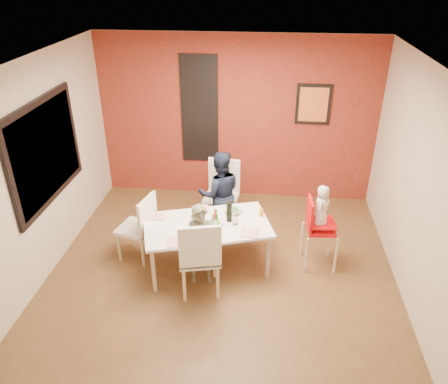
# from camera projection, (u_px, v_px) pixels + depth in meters

# --- Properties ---
(ground) EXTENTS (4.50, 4.50, 0.00)m
(ground) POSITION_uv_depth(u_px,v_px,m) (222.00, 273.00, 5.76)
(ground) COLOR brown
(ground) RESTS_ON ground
(ceiling) EXTENTS (4.50, 4.50, 0.02)m
(ceiling) POSITION_uv_depth(u_px,v_px,m) (221.00, 65.00, 4.48)
(ceiling) COLOR white
(ceiling) RESTS_ON wall_back
(wall_back) EXTENTS (4.50, 0.02, 2.70)m
(wall_back) POSITION_uv_depth(u_px,v_px,m) (237.00, 119.00, 7.09)
(wall_back) COLOR beige
(wall_back) RESTS_ON ground
(wall_front) EXTENTS (4.50, 0.02, 2.70)m
(wall_front) POSITION_uv_depth(u_px,v_px,m) (187.00, 322.00, 3.15)
(wall_front) COLOR beige
(wall_front) RESTS_ON ground
(wall_left) EXTENTS (0.02, 4.50, 2.70)m
(wall_left) POSITION_uv_depth(u_px,v_px,m) (39.00, 173.00, 5.33)
(wall_left) COLOR beige
(wall_left) RESTS_ON ground
(wall_right) EXTENTS (0.02, 4.50, 2.70)m
(wall_right) POSITION_uv_depth(u_px,v_px,m) (420.00, 191.00, 4.91)
(wall_right) COLOR beige
(wall_right) RESTS_ON ground
(brick_accent_wall) EXTENTS (4.50, 0.02, 2.70)m
(brick_accent_wall) POSITION_uv_depth(u_px,v_px,m) (237.00, 120.00, 7.07)
(brick_accent_wall) COLOR maroon
(brick_accent_wall) RESTS_ON ground
(picture_window_frame) EXTENTS (0.05, 1.70, 1.30)m
(picture_window_frame) POSITION_uv_depth(u_px,v_px,m) (45.00, 151.00, 5.41)
(picture_window_frame) COLOR black
(picture_window_frame) RESTS_ON wall_left
(picture_window_pane) EXTENTS (0.02, 1.55, 1.15)m
(picture_window_pane) POSITION_uv_depth(u_px,v_px,m) (47.00, 151.00, 5.41)
(picture_window_pane) COLOR black
(picture_window_pane) RESTS_ON wall_left
(glassblock_strip) EXTENTS (0.55, 0.03, 1.70)m
(glassblock_strip) POSITION_uv_depth(u_px,v_px,m) (200.00, 110.00, 7.05)
(glassblock_strip) COLOR silver
(glassblock_strip) RESTS_ON wall_back
(glassblock_surround) EXTENTS (0.60, 0.03, 1.76)m
(glassblock_surround) POSITION_uv_depth(u_px,v_px,m) (200.00, 110.00, 7.04)
(glassblock_surround) COLOR black
(glassblock_surround) RESTS_ON wall_back
(art_print_frame) EXTENTS (0.54, 0.03, 0.64)m
(art_print_frame) POSITION_uv_depth(u_px,v_px,m) (313.00, 104.00, 6.80)
(art_print_frame) COLOR black
(art_print_frame) RESTS_ON wall_back
(art_print_canvas) EXTENTS (0.44, 0.01, 0.54)m
(art_print_canvas) POSITION_uv_depth(u_px,v_px,m) (313.00, 105.00, 6.79)
(art_print_canvas) COLOR orange
(art_print_canvas) RESTS_ON wall_back
(dining_table) EXTENTS (1.78, 1.31, 0.66)m
(dining_table) POSITION_uv_depth(u_px,v_px,m) (207.00, 228.00, 5.61)
(dining_table) COLOR white
(dining_table) RESTS_ON ground
(chair_near) EXTENTS (0.59, 0.59, 1.06)m
(chair_near) POSITION_uv_depth(u_px,v_px,m) (200.00, 255.00, 5.13)
(chair_near) COLOR white
(chair_near) RESTS_ON ground
(chair_far) EXTENTS (0.54, 0.54, 1.04)m
(chair_far) POSITION_uv_depth(u_px,v_px,m) (222.00, 190.00, 6.56)
(chair_far) COLOR white
(chair_far) RESTS_ON ground
(chair_left) EXTENTS (0.54, 0.54, 0.95)m
(chair_left) POSITION_uv_depth(u_px,v_px,m) (141.00, 224.00, 5.81)
(chair_left) COLOR white
(chair_left) RESTS_ON ground
(high_chair) EXTENTS (0.45, 0.45, 0.99)m
(high_chair) POSITION_uv_depth(u_px,v_px,m) (317.00, 226.00, 5.66)
(high_chair) COLOR red
(high_chair) RESTS_ON ground
(child_near) EXTENTS (0.44, 0.33, 1.10)m
(child_near) POSITION_uv_depth(u_px,v_px,m) (201.00, 245.00, 5.37)
(child_near) COLOR brown
(child_near) RESTS_ON ground
(child_far) EXTENTS (0.74, 0.64, 1.31)m
(child_far) POSITION_uv_depth(u_px,v_px,m) (220.00, 194.00, 6.31)
(child_far) COLOR black
(child_far) RESTS_ON ground
(toddler) EXTENTS (0.28, 0.34, 0.60)m
(toddler) POSITION_uv_depth(u_px,v_px,m) (322.00, 207.00, 5.53)
(toddler) COLOR silver
(toddler) RESTS_ON high_chair
(plate_near_left) EXTENTS (0.25, 0.25, 0.01)m
(plate_near_left) POSITION_uv_depth(u_px,v_px,m) (177.00, 242.00, 5.22)
(plate_near_left) COLOR white
(plate_near_left) RESTS_ON dining_table
(plate_far_mid) EXTENTS (0.28, 0.28, 0.01)m
(plate_far_mid) POSITION_uv_depth(u_px,v_px,m) (201.00, 209.00, 5.90)
(plate_far_mid) COLOR white
(plate_far_mid) RESTS_ON dining_table
(plate_near_right) EXTENTS (0.24, 0.24, 0.01)m
(plate_near_right) POSITION_uv_depth(u_px,v_px,m) (250.00, 232.00, 5.40)
(plate_near_right) COLOR white
(plate_near_right) RESTS_ON dining_table
(plate_far_left) EXTENTS (0.22, 0.22, 0.01)m
(plate_far_left) POSITION_uv_depth(u_px,v_px,m) (157.00, 216.00, 5.74)
(plate_far_left) COLOR white
(plate_far_left) RESTS_ON dining_table
(salad_bowl_a) EXTENTS (0.25, 0.25, 0.05)m
(salad_bowl_a) POSITION_uv_depth(u_px,v_px,m) (215.00, 224.00, 5.53)
(salad_bowl_a) COLOR white
(salad_bowl_a) RESTS_ON dining_table
(salad_bowl_b) EXTENTS (0.25, 0.25, 0.06)m
(salad_bowl_b) POSITION_uv_depth(u_px,v_px,m) (233.00, 210.00, 5.83)
(salad_bowl_b) COLOR white
(salad_bowl_b) RESTS_ON dining_table
(wine_bottle) EXTENTS (0.07, 0.07, 0.27)m
(wine_bottle) POSITION_uv_depth(u_px,v_px,m) (229.00, 212.00, 5.59)
(wine_bottle) COLOR black
(wine_bottle) RESTS_ON dining_table
(wine_glass_a) EXTENTS (0.07, 0.07, 0.20)m
(wine_glass_a) POSITION_uv_depth(u_px,v_px,m) (213.00, 226.00, 5.35)
(wine_glass_a) COLOR silver
(wine_glass_a) RESTS_ON dining_table
(wine_glass_b) EXTENTS (0.07, 0.07, 0.19)m
(wine_glass_b) POSITION_uv_depth(u_px,v_px,m) (235.00, 217.00, 5.54)
(wine_glass_b) COLOR silver
(wine_glass_b) RESTS_ON dining_table
(paper_towel_roll) EXTENTS (0.11, 0.11, 0.24)m
(paper_towel_roll) POSITION_uv_depth(u_px,v_px,m) (196.00, 221.00, 5.41)
(paper_towel_roll) COLOR silver
(paper_towel_roll) RESTS_ON dining_table
(condiment_red) EXTENTS (0.04, 0.04, 0.14)m
(condiment_red) POSITION_uv_depth(u_px,v_px,m) (214.00, 219.00, 5.56)
(condiment_red) COLOR red
(condiment_red) RESTS_ON dining_table
(condiment_green) EXTENTS (0.03, 0.03, 0.13)m
(condiment_green) POSITION_uv_depth(u_px,v_px,m) (217.00, 218.00, 5.59)
(condiment_green) COLOR #377A28
(condiment_green) RESTS_ON dining_table
(condiment_brown) EXTENTS (0.04, 0.04, 0.16)m
(condiment_brown) POSITION_uv_depth(u_px,v_px,m) (216.00, 215.00, 5.64)
(condiment_brown) COLOR brown
(condiment_brown) RESTS_ON dining_table
(sippy_cup) EXTENTS (0.06, 0.06, 0.10)m
(sippy_cup) POSITION_uv_depth(u_px,v_px,m) (261.00, 213.00, 5.74)
(sippy_cup) COLOR orange
(sippy_cup) RESTS_ON dining_table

